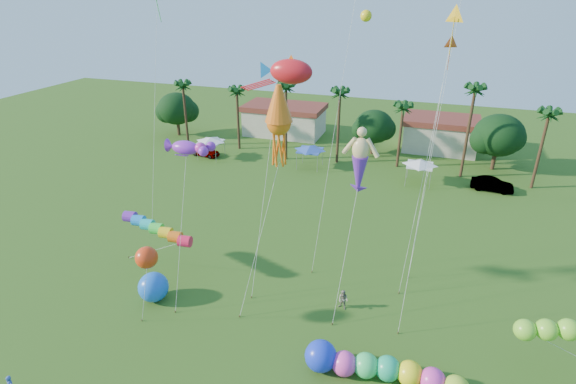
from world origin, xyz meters
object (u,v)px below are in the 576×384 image
(car_b, at_px, (492,185))
(blue_ball, at_px, (153,287))
(caterpillar_inflatable, at_px, (378,369))
(spectator_b, at_px, (343,300))
(car_a, at_px, (205,151))

(car_b, height_order, blue_ball, blue_ball)
(car_b, bearing_deg, blue_ball, 143.13)
(caterpillar_inflatable, bearing_deg, spectator_b, 117.60)
(car_b, height_order, caterpillar_inflatable, caterpillar_inflatable)
(caterpillar_inflatable, relative_size, blue_ball, 4.31)
(spectator_b, bearing_deg, car_b, 85.31)
(car_b, distance_m, blue_ball, 39.73)
(blue_ball, bearing_deg, spectator_b, 14.18)
(car_a, distance_m, blue_ball, 32.20)
(car_a, relative_size, caterpillar_inflatable, 0.44)
(car_b, bearing_deg, spectator_b, 159.53)
(blue_ball, bearing_deg, car_a, 111.26)
(car_b, distance_m, spectator_b, 29.14)
(spectator_b, relative_size, blue_ball, 0.70)
(car_b, xyz_separation_m, caterpillar_inflatable, (-8.67, -32.37, 0.06))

